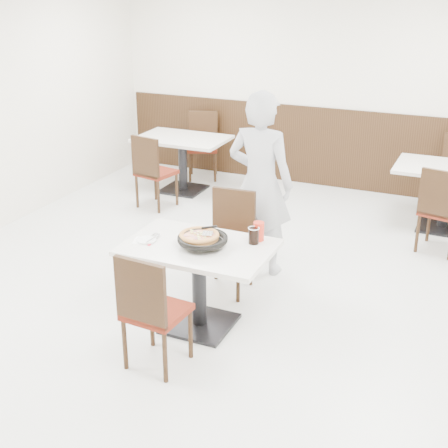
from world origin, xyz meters
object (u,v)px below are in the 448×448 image
at_px(bg_chair_right_near, 443,209).
at_px(bg_table_right, 446,198).
at_px(bg_table_left, 183,164).
at_px(main_table, 199,286).
at_px(cola_glass, 254,236).
at_px(pizza, 199,237).
at_px(pizza_pan, 203,242).
at_px(red_cup, 259,231).
at_px(bg_chair_left_near, 156,171).
at_px(chair_near, 157,309).
at_px(side_plate, 146,240).
at_px(bg_chair_left_far, 203,146).
at_px(diner_person, 260,184).
at_px(chair_far, 227,244).

bearing_deg(bg_chair_right_near, bg_table_right, 104.11).
bearing_deg(bg_chair_right_near, bg_table_left, -178.87).
height_order(main_table, cola_glass, cola_glass).
bearing_deg(pizza, pizza_pan, -35.72).
relative_size(red_cup, bg_chair_left_near, 0.17).
distance_m(main_table, chair_near, 0.63).
height_order(side_plate, bg_chair_left_near, bg_chair_left_near).
bearing_deg(red_cup, bg_table_left, 127.60).
xyz_separation_m(pizza_pan, bg_table_right, (1.62, 3.13, -0.42)).
xyz_separation_m(chair_near, bg_table_right, (1.71, 3.75, -0.10)).
distance_m(main_table, bg_table_right, 3.54).
height_order(bg_chair_left_near, bg_table_right, bg_chair_left_near).
bearing_deg(pizza, bg_table_left, 119.62).
distance_m(pizza_pan, pizza, 0.06).
relative_size(cola_glass, bg_chair_left_far, 0.14).
bearing_deg(chair_near, pizza, 90.48).
bearing_deg(pizza_pan, cola_glass, 32.64).
distance_m(pizza_pan, red_cup, 0.48).
bearing_deg(diner_person, bg_chair_right_near, -141.15).
bearing_deg(pizza, bg_chair_left_near, 126.56).
bearing_deg(cola_glass, chair_far, 133.53).
relative_size(chair_far, bg_chair_left_near, 1.00).
height_order(main_table, red_cup, red_cup).
relative_size(bg_chair_left_far, bg_table_right, 0.79).
bearing_deg(diner_person, chair_near, 88.73).
bearing_deg(cola_glass, chair_near, -117.91).
relative_size(chair_near, cola_glass, 7.31).
bearing_deg(pizza, chair_near, -93.77).
distance_m(red_cup, bg_chair_right_near, 2.53).
bearing_deg(bg_chair_right_near, red_cup, -108.59).
bearing_deg(pizza_pan, red_cup, 39.63).
height_order(diner_person, bg_chair_right_near, diner_person).
height_order(pizza, bg_chair_right_near, bg_chair_right_near).
xyz_separation_m(pizza, bg_table_left, (-1.76, 3.09, -0.44)).
bearing_deg(main_table, bg_chair_right_near, 55.34).
relative_size(main_table, pizza, 3.78).
bearing_deg(cola_glass, bg_chair_left_far, 121.47).
bearing_deg(pizza_pan, bg_table_right, 62.63).
distance_m(side_plate, bg_chair_right_near, 3.32).
height_order(pizza_pan, side_plate, pizza_pan).
bearing_deg(bg_chair_left_near, pizza, -42.13).
xyz_separation_m(cola_glass, bg_table_right, (1.27, 2.91, -0.44)).
height_order(chair_near, pizza, chair_near).
bearing_deg(main_table, pizza, 102.89).
bearing_deg(bg_table_right, cola_glass, -113.58).
bearing_deg(main_table, side_plate, -167.23).
bearing_deg(bg_table_right, bg_chair_right_near, -88.05).
bearing_deg(red_cup, pizza, -147.11).
height_order(side_plate, diner_person, diner_person).
distance_m(chair_far, bg_table_left, 2.98).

